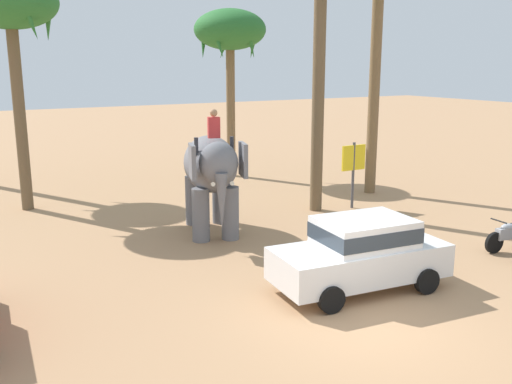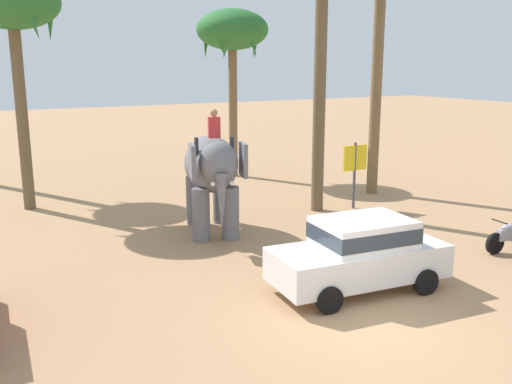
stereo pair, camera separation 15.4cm
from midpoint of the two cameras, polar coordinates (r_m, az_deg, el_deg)
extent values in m
plane|color=tan|center=(12.06, 11.04, -12.93)|extent=(120.00, 120.00, 0.00)
cube|color=white|center=(13.55, 10.47, -6.85)|extent=(4.25, 2.11, 0.76)
cube|color=white|center=(13.39, 10.95, -3.96)|extent=(2.25, 1.77, 0.64)
cube|color=#2D3842|center=(13.39, 10.95, -3.96)|extent=(2.27, 1.79, 0.35)
cylinder|color=black|center=(12.38, 7.66, -10.58)|extent=(0.62, 0.24, 0.60)
cylinder|color=black|center=(13.75, 3.96, -8.06)|extent=(0.62, 0.24, 0.60)
cylinder|color=black|center=(13.79, 16.84, -8.54)|extent=(0.62, 0.24, 0.60)
cylinder|color=black|center=(15.03, 12.65, -6.50)|extent=(0.62, 0.24, 0.60)
ellipsoid|color=slate|center=(17.61, -4.27, 2.84)|extent=(2.45, 3.44, 1.70)
cylinder|color=slate|center=(17.07, -2.29, -2.11)|extent=(0.52, 0.52, 1.60)
cylinder|color=slate|center=(16.94, -5.23, -2.26)|extent=(0.52, 0.52, 1.60)
cylinder|color=slate|center=(18.85, -3.27, -0.68)|extent=(0.52, 0.52, 1.60)
cylinder|color=slate|center=(18.74, -5.93, -0.81)|extent=(0.52, 0.52, 1.60)
ellipsoid|color=slate|center=(15.97, -3.47, 2.91)|extent=(1.35, 1.28, 1.20)
cube|color=slate|center=(16.18, -1.00, 3.24)|extent=(0.35, 0.80, 0.96)
cube|color=slate|center=(15.97, -6.09, 3.04)|extent=(0.35, 0.80, 0.96)
cone|color=slate|center=(15.74, -3.17, -0.96)|extent=(0.45, 0.45, 1.60)
cone|color=beige|center=(15.72, -2.29, 0.90)|extent=(0.28, 0.57, 0.21)
cone|color=beige|center=(15.64, -4.16, 0.82)|extent=(0.28, 0.57, 0.21)
cube|color=red|center=(16.60, -3.92, 6.42)|extent=(0.40, 0.33, 0.60)
sphere|color=#A87A56|center=(16.56, -3.95, 7.87)|extent=(0.22, 0.22, 0.22)
cylinder|color=#333338|center=(16.75, -2.13, 4.61)|extent=(0.12, 0.12, 0.55)
cylinder|color=#333338|center=(16.61, -5.68, 4.48)|extent=(0.12, 0.12, 0.55)
cylinder|color=black|center=(17.21, 22.91, -4.74)|extent=(0.61, 0.16, 0.60)
cube|color=#ADADB2|center=(17.58, 24.33, -3.76)|extent=(1.04, 0.30, 0.32)
ellipsoid|color=#ADADB2|center=(17.43, 24.05, -3.26)|extent=(0.46, 0.28, 0.20)
cylinder|color=black|center=(17.11, 23.30, -2.71)|extent=(0.10, 0.55, 0.04)
cylinder|color=brown|center=(20.05, 6.58, 10.47)|extent=(0.43, 0.43, 8.80)
cylinder|color=brown|center=(26.41, -2.14, 8.48)|extent=(0.40, 0.40, 6.40)
ellipsoid|color=#286B2D|center=(26.38, -2.20, 15.86)|extent=(3.20, 3.20, 1.80)
cone|color=#286B2D|center=(26.93, 0.16, 14.74)|extent=(0.40, 0.92, 1.64)
cone|color=#286B2D|center=(27.54, -2.61, 14.68)|extent=(0.91, 0.57, 1.67)
cone|color=#286B2D|center=(26.56, -4.84, 14.72)|extent=(0.73, 0.83, 1.69)
cone|color=#286B2D|center=(25.29, -3.45, 14.84)|extent=(0.73, 0.83, 1.69)
cone|color=#286B2D|center=(25.53, -0.21, 14.84)|extent=(0.91, 0.57, 1.67)
cylinder|color=brown|center=(21.77, -22.10, 7.37)|extent=(0.40, 0.40, 6.95)
ellipsoid|color=#286B2D|center=(21.79, -22.94, 17.01)|extent=(3.20, 3.20, 1.80)
cone|color=#286B2D|center=(21.94, -19.60, 15.92)|extent=(0.40, 0.92, 1.64)
cone|color=#286B2D|center=(22.93, -22.24, 15.56)|extent=(0.91, 0.57, 1.67)
cone|color=#286B2D|center=(20.68, -21.36, 16.03)|extent=(0.91, 0.57, 1.67)
cylinder|color=brown|center=(23.23, 12.11, 11.06)|extent=(0.43, 0.43, 9.19)
cylinder|color=#4C4C51|center=(20.91, 9.96, 1.61)|extent=(0.10, 0.10, 2.40)
cube|color=yellow|center=(20.79, 10.03, 3.37)|extent=(1.00, 0.08, 0.90)
camera|label=1|loc=(0.08, -89.73, 0.06)|focal=40.22mm
camera|label=2|loc=(0.08, 90.27, -0.06)|focal=40.22mm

